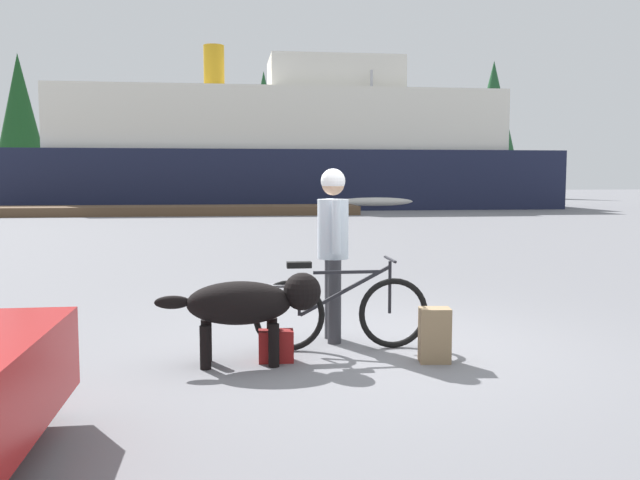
{
  "coord_description": "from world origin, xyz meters",
  "views": [
    {
      "loc": [
        -1.39,
        -6.59,
        1.7
      ],
      "look_at": [
        -0.31,
        1.62,
        0.94
      ],
      "focal_mm": 38.35,
      "sensor_mm": 36.0,
      "label": 1
    }
  ],
  "objects_px": {
    "person_cyclist": "(333,237)",
    "dog": "(249,304)",
    "backpack": "(435,335)",
    "ferry_boat": "(283,152)",
    "handbag_pannier": "(276,346)",
    "bicycle": "(340,311)",
    "sailboat_moored": "(371,200)"
  },
  "relations": [
    {
      "from": "backpack",
      "to": "handbag_pannier",
      "type": "distance_m",
      "value": 1.47
    },
    {
      "from": "backpack",
      "to": "sailboat_moored",
      "type": "relative_size",
      "value": 0.06
    },
    {
      "from": "handbag_pannier",
      "to": "ferry_boat",
      "type": "relative_size",
      "value": 0.01
    },
    {
      "from": "person_cyclist",
      "to": "ferry_boat",
      "type": "height_order",
      "value": "ferry_boat"
    },
    {
      "from": "bicycle",
      "to": "ferry_boat",
      "type": "xyz_separation_m",
      "value": [
        1.81,
        31.01,
        2.67
      ]
    },
    {
      "from": "bicycle",
      "to": "ferry_boat",
      "type": "height_order",
      "value": "ferry_boat"
    },
    {
      "from": "ferry_boat",
      "to": "backpack",
      "type": "bearing_deg",
      "value": -91.85
    },
    {
      "from": "backpack",
      "to": "ferry_boat",
      "type": "relative_size",
      "value": 0.02
    },
    {
      "from": "handbag_pannier",
      "to": "sailboat_moored",
      "type": "relative_size",
      "value": 0.04
    },
    {
      "from": "bicycle",
      "to": "handbag_pannier",
      "type": "xyz_separation_m",
      "value": [
        -0.66,
        -0.36,
        -0.24
      ]
    },
    {
      "from": "person_cyclist",
      "to": "sailboat_moored",
      "type": "relative_size",
      "value": 0.22
    },
    {
      "from": "backpack",
      "to": "handbag_pannier",
      "type": "xyz_separation_m",
      "value": [
        -1.45,
        0.2,
        -0.11
      ]
    },
    {
      "from": "dog",
      "to": "backpack",
      "type": "bearing_deg",
      "value": -5.52
    },
    {
      "from": "bicycle",
      "to": "sailboat_moored",
      "type": "distance_m",
      "value": 29.08
    },
    {
      "from": "ferry_boat",
      "to": "sailboat_moored",
      "type": "height_order",
      "value": "ferry_boat"
    },
    {
      "from": "handbag_pannier",
      "to": "ferry_boat",
      "type": "height_order",
      "value": "ferry_boat"
    },
    {
      "from": "bicycle",
      "to": "dog",
      "type": "distance_m",
      "value": 1.0
    },
    {
      "from": "bicycle",
      "to": "ferry_boat",
      "type": "bearing_deg",
      "value": 86.66
    },
    {
      "from": "dog",
      "to": "sailboat_moored",
      "type": "bearing_deg",
      "value": 76.18
    },
    {
      "from": "backpack",
      "to": "handbag_pannier",
      "type": "height_order",
      "value": "backpack"
    },
    {
      "from": "person_cyclist",
      "to": "handbag_pannier",
      "type": "relative_size",
      "value": 5.59
    },
    {
      "from": "bicycle",
      "to": "sailboat_moored",
      "type": "bearing_deg",
      "value": 77.72
    },
    {
      "from": "dog",
      "to": "backpack",
      "type": "xyz_separation_m",
      "value": [
        1.69,
        -0.16,
        -0.31
      ]
    },
    {
      "from": "person_cyclist",
      "to": "sailboat_moored",
      "type": "height_order",
      "value": "sailboat_moored"
    },
    {
      "from": "bicycle",
      "to": "backpack",
      "type": "xyz_separation_m",
      "value": [
        0.79,
        -0.57,
        -0.13
      ]
    },
    {
      "from": "ferry_boat",
      "to": "handbag_pannier",
      "type": "bearing_deg",
      "value": -94.5
    },
    {
      "from": "bicycle",
      "to": "handbag_pannier",
      "type": "distance_m",
      "value": 0.79
    },
    {
      "from": "person_cyclist",
      "to": "dog",
      "type": "distance_m",
      "value": 1.29
    },
    {
      "from": "bicycle",
      "to": "handbag_pannier",
      "type": "bearing_deg",
      "value": -151.24
    },
    {
      "from": "person_cyclist",
      "to": "ferry_boat",
      "type": "distance_m",
      "value": 30.75
    },
    {
      "from": "dog",
      "to": "ferry_boat",
      "type": "xyz_separation_m",
      "value": [
        2.71,
        31.41,
        2.49
      ]
    },
    {
      "from": "ferry_boat",
      "to": "dog",
      "type": "bearing_deg",
      "value": -94.93
    }
  ]
}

